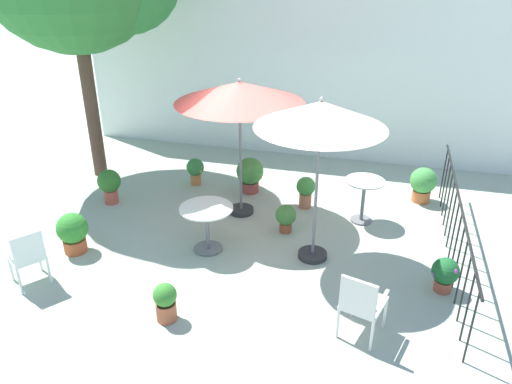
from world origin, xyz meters
TOP-DOWN VIEW (x-y plane):
  - ground_plane at (0.00, 0.00)m, footprint 60.00×60.00m
  - villa_facade at (0.00, 3.83)m, footprint 10.04×0.30m
  - terrace_railing at (3.04, 0.00)m, footprint 0.03×4.70m
  - patio_umbrella_0 at (-0.42, 0.63)m, footprint 2.13×2.13m
  - patio_umbrella_1 at (1.04, -0.48)m, footprint 1.82×1.82m
  - cafe_table_0 at (-0.57, -0.69)m, footprint 0.82×0.82m
  - cafe_table_1 at (1.67, 0.87)m, footprint 0.67×0.67m
  - patio_chair_0 at (-2.61, -2.19)m, footprint 0.60×0.60m
  - patio_chair_1 at (1.85, -2.06)m, footprint 0.58×0.61m
  - potted_plant_0 at (0.64, 1.13)m, footprint 0.34×0.34m
  - potted_plant_1 at (0.48, 0.17)m, footprint 0.35×0.35m
  - potted_plant_2 at (-1.65, 1.54)m, footprint 0.35×0.35m
  - potted_plant_3 at (-2.54, -1.28)m, footprint 0.47×0.47m
  - potted_plant_4 at (-2.86, 0.36)m, footprint 0.42×0.42m
  - potted_plant_5 at (-0.51, 1.50)m, footprint 0.52×0.52m
  - potted_plant_6 at (2.69, 1.93)m, footprint 0.48×0.48m
  - potted_plant_7 at (2.90, -0.83)m, footprint 0.37×0.37m
  - potted_plant_8 at (-0.50, -2.37)m, footprint 0.30×0.30m

SIDE VIEW (x-z plane):
  - ground_plane at x=0.00m, z-range 0.00..0.00m
  - potted_plant_1 at x=0.48m, z-range 0.03..0.52m
  - potted_plant_8 at x=-0.50m, z-range 0.02..0.54m
  - potted_plant_7 at x=2.90m, z-range 0.03..0.53m
  - potted_plant_2 at x=-1.65m, z-range 0.05..0.59m
  - potted_plant_0 at x=0.64m, z-range 0.05..0.64m
  - potted_plant_3 at x=-2.54m, z-range 0.03..0.68m
  - potted_plant_6 at x=2.69m, z-range 0.04..0.70m
  - potted_plant_5 at x=-0.51m, z-range 0.04..0.73m
  - potted_plant_4 at x=-2.86m, z-range 0.06..0.71m
  - patio_chair_0 at x=-2.61m, z-range 0.06..0.92m
  - cafe_table_0 at x=-0.57m, z-range 0.15..0.89m
  - patio_chair_1 at x=1.85m, z-range 0.07..0.97m
  - cafe_table_1 at x=1.67m, z-range 0.15..0.92m
  - terrace_railing at x=3.04m, z-range 0.17..1.19m
  - villa_facade at x=0.00m, z-range 0.00..4.09m
  - patio_umbrella_0 at x=-0.42m, z-range 0.95..3.36m
  - patio_umbrella_1 at x=1.04m, z-range 0.97..3.46m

